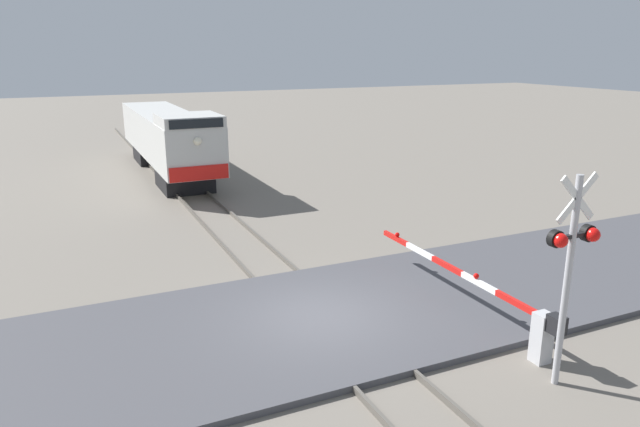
% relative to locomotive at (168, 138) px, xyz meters
% --- Properties ---
extents(ground_plane, '(160.00, 160.00, 0.00)m').
position_rel_locomotive_xyz_m(ground_plane, '(0.00, -19.72, -1.99)').
color(ground_plane, slate).
extents(rail_track_left, '(0.08, 80.00, 0.15)m').
position_rel_locomotive_xyz_m(rail_track_left, '(-0.72, -19.72, -1.91)').
color(rail_track_left, '#59544C').
rests_on(rail_track_left, ground_plane).
extents(rail_track_right, '(0.08, 80.00, 0.15)m').
position_rel_locomotive_xyz_m(rail_track_right, '(0.72, -19.72, -1.91)').
color(rail_track_right, '#59544C').
rests_on(rail_track_right, ground_plane).
extents(road_surface, '(36.00, 6.27, 0.16)m').
position_rel_locomotive_xyz_m(road_surface, '(0.00, -19.72, -1.91)').
color(road_surface, '#47474C').
rests_on(road_surface, ground_plane).
extents(locomotive, '(2.73, 14.72, 3.79)m').
position_rel_locomotive_xyz_m(locomotive, '(0.00, 0.00, 0.00)').
color(locomotive, black).
rests_on(locomotive, ground_plane).
extents(crossing_signal, '(1.18, 0.33, 4.41)m').
position_rel_locomotive_xyz_m(crossing_signal, '(3.19, -24.30, 0.78)').
color(crossing_signal, '#ADADB2').
rests_on(crossing_signal, ground_plane).
extents(crossing_gate, '(0.36, 7.17, 1.26)m').
position_rel_locomotive_xyz_m(crossing_gate, '(3.54, -22.39, -1.18)').
color(crossing_gate, silver).
rests_on(crossing_gate, ground_plane).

